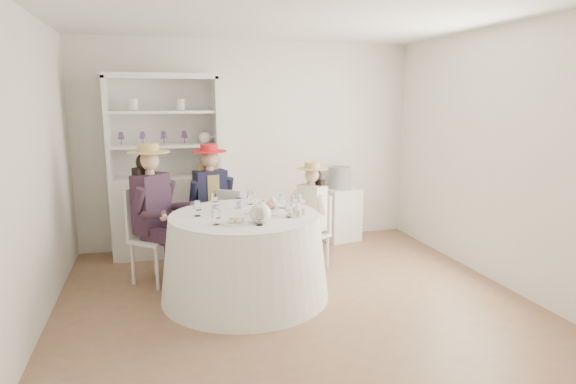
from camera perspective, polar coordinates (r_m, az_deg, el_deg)
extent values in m
plane|color=brown|center=(4.95, 0.32, -12.23)|extent=(4.50, 4.50, 0.00)
plane|color=white|center=(4.61, 0.35, 20.33)|extent=(4.50, 4.50, 0.00)
plane|color=white|center=(6.52, -4.49, 5.69)|extent=(4.50, 0.00, 4.50)
plane|color=white|center=(2.75, 11.80, -1.98)|extent=(4.50, 0.00, 4.50)
plane|color=white|center=(4.53, -28.23, 2.02)|extent=(0.00, 4.50, 4.50)
plane|color=white|center=(5.63, 23.00, 3.99)|extent=(0.00, 4.50, 4.50)
cone|color=white|center=(4.85, -5.11, -7.60)|extent=(1.67, 1.67, 0.82)
cylinder|color=white|center=(4.73, -5.19, -2.76)|extent=(1.47, 1.47, 0.02)
cube|color=silver|center=(6.30, -14.08, -2.67)|extent=(1.35, 0.55, 1.00)
cube|color=silver|center=(6.36, -14.61, 7.54)|extent=(1.33, 0.10, 1.22)
cube|color=silver|center=(6.13, -14.85, 13.11)|extent=(1.35, 0.55, 0.07)
cube|color=silver|center=(6.16, -20.60, 7.09)|extent=(0.06, 0.50, 1.22)
cube|color=silver|center=(6.18, -8.56, 7.68)|extent=(0.06, 0.50, 1.22)
cube|color=silver|center=(6.15, -14.47, 5.37)|extent=(1.26, 0.49, 0.03)
cube|color=silver|center=(6.13, -14.66, 9.18)|extent=(1.26, 0.49, 0.03)
sphere|color=white|center=(6.17, -9.86, 6.40)|extent=(0.16, 0.16, 0.16)
cube|color=silver|center=(6.78, 6.07, -2.57)|extent=(0.56, 0.56, 0.73)
cylinder|color=black|center=(6.68, 6.16, 1.71)|extent=(0.36, 0.36, 0.30)
cube|color=silver|center=(5.35, -15.49, -5.40)|extent=(0.60, 0.60, 0.04)
cylinder|color=silver|center=(5.20, -15.24, -8.72)|extent=(0.04, 0.04, 0.47)
cylinder|color=silver|center=(5.44, -12.81, -7.71)|extent=(0.04, 0.04, 0.47)
cylinder|color=silver|center=(5.42, -17.92, -8.03)|extent=(0.04, 0.04, 0.47)
cylinder|color=silver|center=(5.65, -15.47, -7.11)|extent=(0.04, 0.04, 0.47)
cube|color=silver|center=(5.41, -17.14, -2.18)|extent=(0.30, 0.32, 0.53)
cube|color=black|center=(5.27, -15.88, -1.27)|extent=(0.42, 0.42, 0.62)
cube|color=black|center=(5.18, -15.22, -4.97)|extent=(0.36, 0.35, 0.13)
cylinder|color=black|center=(5.18, -13.81, -8.60)|extent=(0.11, 0.11, 0.49)
cylinder|color=black|center=(5.07, -17.27, -0.96)|extent=(0.20, 0.20, 0.29)
cube|color=black|center=(5.31, -13.83, -4.48)|extent=(0.36, 0.35, 0.13)
cylinder|color=black|center=(5.31, -12.45, -8.02)|extent=(0.11, 0.11, 0.49)
cylinder|color=black|center=(5.39, -14.00, -0.10)|extent=(0.20, 0.20, 0.29)
cylinder|color=#D8A889|center=(5.21, -16.07, 2.27)|extent=(0.10, 0.10, 0.08)
sphere|color=#D8A889|center=(5.20, -16.14, 3.54)|extent=(0.20, 0.20, 0.20)
sphere|color=black|center=(5.23, -16.51, 3.39)|extent=(0.20, 0.20, 0.20)
cube|color=black|center=(5.30, -16.66, 0.74)|extent=(0.24, 0.24, 0.40)
cylinder|color=tan|center=(5.19, -16.20, 4.59)|extent=(0.42, 0.42, 0.01)
cylinder|color=tan|center=(5.18, -16.22, 5.05)|extent=(0.21, 0.21, 0.08)
cube|color=silver|center=(5.79, -8.98, -4.07)|extent=(0.49, 0.49, 0.04)
cylinder|color=silver|center=(5.66, -9.87, -6.94)|extent=(0.04, 0.04, 0.45)
cylinder|color=silver|center=(5.77, -6.81, -6.50)|extent=(0.04, 0.04, 0.45)
cylinder|color=silver|center=(5.95, -10.94, -6.07)|extent=(0.04, 0.04, 0.45)
cylinder|color=silver|center=(6.06, -8.02, -5.67)|extent=(0.04, 0.04, 0.45)
cube|color=silver|center=(5.90, -9.69, -1.08)|extent=(0.38, 0.12, 0.51)
cube|color=#191A32|center=(5.73, -9.16, -0.39)|extent=(0.41, 0.29, 0.59)
cube|color=tan|center=(5.73, -9.16, -0.39)|extent=(0.19, 0.25, 0.51)
cube|color=#191A32|center=(5.63, -9.43, -3.67)|extent=(0.21, 0.37, 0.12)
cylinder|color=#191A32|center=(5.59, -8.82, -7.03)|extent=(0.10, 0.10, 0.47)
cylinder|color=#191A32|center=(5.61, -11.05, 0.05)|extent=(0.13, 0.19, 0.28)
cube|color=#191A32|center=(5.69, -7.70, -3.46)|extent=(0.21, 0.37, 0.12)
cylinder|color=#191A32|center=(5.65, -7.07, -6.78)|extent=(0.10, 0.10, 0.47)
cylinder|color=#191A32|center=(5.75, -7.08, 0.44)|extent=(0.13, 0.19, 0.28)
cylinder|color=#D8A889|center=(5.67, -9.26, 2.74)|extent=(0.09, 0.09, 0.08)
sphere|color=#D8A889|center=(5.66, -9.30, 3.86)|extent=(0.19, 0.19, 0.19)
sphere|color=tan|center=(5.70, -9.45, 3.76)|extent=(0.19, 0.19, 0.19)
cube|color=tan|center=(5.77, -9.50, 1.44)|extent=(0.26, 0.14, 0.39)
cylinder|color=red|center=(5.65, -9.32, 4.78)|extent=(0.41, 0.41, 0.01)
cylinder|color=red|center=(5.64, -9.34, 5.19)|extent=(0.20, 0.20, 0.08)
cube|color=silver|center=(5.61, 2.68, -5.09)|extent=(0.48, 0.48, 0.04)
cylinder|color=silver|center=(5.67, 0.62, -7.06)|extent=(0.03, 0.03, 0.39)
cylinder|color=silver|center=(5.48, 2.71, -7.72)|extent=(0.03, 0.03, 0.39)
cylinder|color=silver|center=(5.86, 2.62, -6.46)|extent=(0.03, 0.03, 0.39)
cylinder|color=silver|center=(5.68, 4.70, -7.06)|extent=(0.03, 0.03, 0.39)
cube|color=silver|center=(5.66, 3.82, -2.45)|extent=(0.18, 0.31, 0.44)
cube|color=white|center=(5.54, 2.84, -1.80)|extent=(0.31, 0.36, 0.51)
cube|color=white|center=(5.57, 1.34, -4.44)|extent=(0.32, 0.24, 0.11)
cylinder|color=white|center=(5.56, 0.42, -7.31)|extent=(0.09, 0.09, 0.41)
cylinder|color=white|center=(5.63, 1.24, -0.94)|extent=(0.17, 0.14, 0.24)
cube|color=white|center=(5.46, 2.52, -4.76)|extent=(0.32, 0.24, 0.11)
cylinder|color=white|center=(5.46, 1.59, -7.69)|extent=(0.09, 0.09, 0.41)
cylinder|color=white|center=(5.38, 4.00, -1.53)|extent=(0.17, 0.14, 0.24)
cylinder|color=#D8A889|center=(5.48, 2.87, 1.00)|extent=(0.08, 0.08, 0.07)
sphere|color=#D8A889|center=(5.47, 2.88, 2.00)|extent=(0.17, 0.17, 0.17)
sphere|color=black|center=(5.50, 3.16, 1.91)|extent=(0.17, 0.17, 0.17)
cube|color=black|center=(5.56, 3.36, -0.17)|extent=(0.16, 0.22, 0.34)
cylinder|color=tan|center=(5.46, 2.88, 2.83)|extent=(0.35, 0.35, 0.01)
cylinder|color=tan|center=(5.45, 2.89, 3.20)|extent=(0.18, 0.18, 0.07)
cube|color=silver|center=(5.84, -6.49, -4.21)|extent=(0.53, 0.53, 0.04)
cylinder|color=silver|center=(5.97, -4.50, -6.00)|extent=(0.03, 0.03, 0.42)
cylinder|color=silver|center=(6.09, -7.14, -5.71)|extent=(0.03, 0.03, 0.42)
cylinder|color=silver|center=(5.71, -5.70, -6.84)|extent=(0.03, 0.03, 0.42)
cylinder|color=silver|center=(5.83, -8.44, -6.51)|extent=(0.03, 0.03, 0.42)
cube|color=silver|center=(5.63, -7.28, -2.13)|extent=(0.31, 0.23, 0.47)
imported|color=white|center=(4.82, -8.49, -2.05)|extent=(0.11, 0.11, 0.06)
imported|color=white|center=(4.97, -5.76, -1.56)|extent=(0.09, 0.09, 0.07)
imported|color=white|center=(4.87, -2.54, -1.81)|extent=(0.10, 0.10, 0.06)
imported|color=white|center=(4.70, -2.59, -2.34)|extent=(0.26, 0.26, 0.05)
sphere|color=#E07081|center=(4.72, -1.66, -1.46)|extent=(0.07, 0.07, 0.07)
sphere|color=white|center=(4.76, -2.00, -1.36)|extent=(0.07, 0.07, 0.07)
sphere|color=#E07081|center=(4.76, -2.56, -1.35)|extent=(0.07, 0.07, 0.07)
sphere|color=white|center=(4.74, -3.02, -1.42)|extent=(0.07, 0.07, 0.07)
sphere|color=#E07081|center=(4.69, -3.12, -1.54)|extent=(0.07, 0.07, 0.07)
sphere|color=white|center=(4.65, -2.79, -1.65)|extent=(0.07, 0.07, 0.07)
sphere|color=#E07081|center=(4.65, -2.22, -1.66)|extent=(0.07, 0.07, 0.07)
sphere|color=white|center=(4.67, -1.75, -1.58)|extent=(0.07, 0.07, 0.07)
sphere|color=white|center=(4.38, -3.27, -2.56)|extent=(0.19, 0.19, 0.19)
cylinder|color=white|center=(4.40, -1.76, -2.33)|extent=(0.11, 0.03, 0.09)
cylinder|color=white|center=(4.35, -3.28, -1.32)|extent=(0.04, 0.04, 0.02)
cylinder|color=white|center=(4.39, -6.23, -3.67)|extent=(0.24, 0.24, 0.01)
cube|color=beige|center=(4.36, -6.80, -3.48)|extent=(0.06, 0.04, 0.03)
cube|color=beige|center=(4.38, -6.23, -3.23)|extent=(0.06, 0.05, 0.03)
cube|color=beige|center=(4.41, -5.67, -3.28)|extent=(0.07, 0.06, 0.03)
cube|color=beige|center=(4.41, -6.56, -3.13)|extent=(0.07, 0.07, 0.03)
cube|color=beige|center=(4.35, -5.78, -3.48)|extent=(0.06, 0.07, 0.03)
cylinder|color=white|center=(4.66, 1.06, -2.73)|extent=(0.21, 0.21, 0.01)
cylinder|color=white|center=(4.64, 1.07, -1.95)|extent=(0.02, 0.02, 0.14)
cylinder|color=white|center=(4.63, 1.07, -1.10)|extent=(0.16, 0.16, 0.01)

